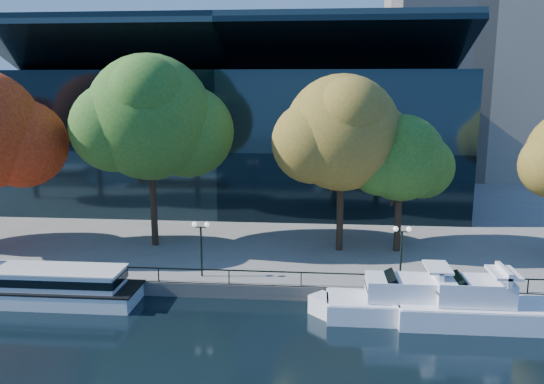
# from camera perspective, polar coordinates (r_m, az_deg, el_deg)

# --- Properties ---
(ground) EXTENTS (160.00, 160.00, 0.00)m
(ground) POSITION_cam_1_polar(r_m,az_deg,el_deg) (34.90, -5.51, -13.20)
(ground) COLOR black
(ground) RESTS_ON ground
(promenade) EXTENTS (90.00, 67.08, 1.00)m
(promenade) POSITION_cam_1_polar(r_m,az_deg,el_deg) (69.25, -0.10, -0.28)
(promenade) COLOR slate
(promenade) RESTS_ON ground
(railing) EXTENTS (88.20, 0.08, 0.99)m
(railing) POSITION_cam_1_polar(r_m,az_deg,el_deg) (37.14, -4.66, -8.41)
(railing) COLOR black
(railing) RESTS_ON promenade
(convention_building) EXTENTS (50.00, 24.57, 21.43)m
(convention_building) POSITION_cam_1_polar(r_m,az_deg,el_deg) (64.04, -4.06, 5.99)
(convention_building) COLOR black
(convention_building) RESTS_ON ground
(tour_boat) EXTENTS (15.41, 3.44, 2.92)m
(tour_boat) POSITION_cam_1_polar(r_m,az_deg,el_deg) (40.03, -24.51, -9.01)
(tour_boat) COLOR silver
(tour_boat) RESTS_ON ground
(cruiser_near) EXTENTS (12.16, 3.13, 3.52)m
(cruiser_near) POSITION_cam_1_polar(r_m,az_deg,el_deg) (35.12, 14.24, -11.40)
(cruiser_near) COLOR white
(cruiser_near) RESTS_ON ground
(cruiser_far) EXTENTS (11.39, 3.16, 3.72)m
(cruiser_far) POSITION_cam_1_polar(r_m,az_deg,el_deg) (35.51, 20.72, -11.40)
(cruiser_far) COLOR white
(cruiser_far) RESTS_ON ground
(tree_2) EXTENTS (12.94, 10.61, 16.10)m
(tree_2) POSITION_cam_1_polar(r_m,az_deg,el_deg) (45.04, -12.78, 7.55)
(tree_2) COLOR black
(tree_2) RESTS_ON promenade
(tree_3) EXTENTS (11.69, 9.59, 14.45)m
(tree_3) POSITION_cam_1_polar(r_m,az_deg,el_deg) (43.02, 7.81, 6.05)
(tree_3) COLOR black
(tree_3) RESTS_ON promenade
(tree_4) EXTENTS (8.73, 7.16, 11.28)m
(tree_4) POSITION_cam_1_polar(r_m,az_deg,el_deg) (43.91, 13.88, 3.38)
(tree_4) COLOR black
(tree_4) RESTS_ON promenade
(lamp_1) EXTENTS (1.26, 0.36, 4.03)m
(lamp_1) POSITION_cam_1_polar(r_m,az_deg,el_deg) (38.09, -7.65, -4.74)
(lamp_1) COLOR black
(lamp_1) RESTS_ON promenade
(lamp_2) EXTENTS (1.26, 0.36, 4.03)m
(lamp_2) POSITION_cam_1_polar(r_m,az_deg,el_deg) (37.66, 13.78, -5.16)
(lamp_2) COLOR black
(lamp_2) RESTS_ON promenade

